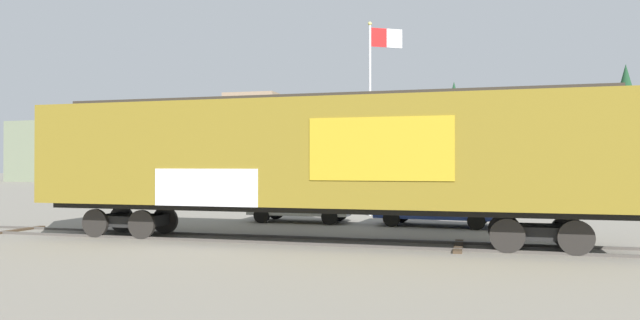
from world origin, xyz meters
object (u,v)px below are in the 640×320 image
Objects in this scene: freight_car at (315,156)px; flagpole at (377,90)px; parked_car_blue at (434,202)px; parked_car_silver at (301,201)px.

flagpole is at bearing 91.56° from freight_car.
parked_car_blue is (2.83, 5.85, -1.72)m from freight_car.
flagpole reaches higher than parked_car_blue.
parked_car_blue is at bearing 2.22° from parked_car_silver.
freight_car is 3.90× the size of parked_car_blue.
freight_car is 2.01× the size of flagpole.
parked_car_silver is 5.40m from parked_car_blue.
flagpole reaches higher than parked_car_silver.
freight_car is 6.44m from parked_car_silver.
parked_car_silver is (-2.56, 5.64, -1.77)m from freight_car.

